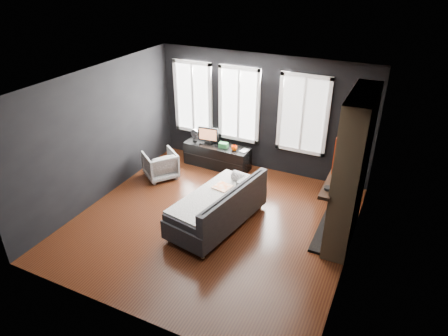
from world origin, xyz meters
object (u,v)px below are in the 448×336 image
at_px(book, 242,146).
at_px(mantel_vase, 341,159).
at_px(armchair, 160,164).
at_px(monitor, 208,134).
at_px(media_console, 217,156).
at_px(sofa, 217,204).
at_px(mug, 234,148).

height_order(book, mantel_vase, mantel_vase).
bearing_deg(armchair, monitor, -175.54).
bearing_deg(armchair, media_console, 174.88).
height_order(sofa, mantel_vase, mantel_vase).
xyz_separation_m(armchair, mantel_vase, (3.92, -0.01, 0.98)).
relative_size(sofa, armchair, 2.99).
bearing_deg(media_console, monitor, 173.98).
distance_m(armchair, mantel_vase, 4.04).
xyz_separation_m(sofa, media_console, (-1.05, 2.11, -0.17)).
bearing_deg(sofa, mug, 115.86).
height_order(sofa, media_console, sofa).
bearing_deg(armchair, sofa, 98.15).
bearing_deg(monitor, book, -6.76).
relative_size(book, mantel_vase, 1.05).
height_order(media_console, book, book).
distance_m(armchair, monitor, 1.34).
height_order(armchair, book, book).
height_order(armchair, media_console, armchair).
xyz_separation_m(sofa, book, (-0.42, 2.13, 0.21)).
height_order(monitor, mug, monitor).
relative_size(media_console, mug, 11.70).
bearing_deg(mantel_vase, media_console, 160.64).
bearing_deg(monitor, sofa, -64.57).
bearing_deg(mug, armchair, -145.29).
bearing_deg(mantel_vase, mug, 158.70).
xyz_separation_m(armchair, book, (1.55, 1.06, 0.31)).
distance_m(book, mantel_vase, 2.68).
height_order(media_console, monitor, monitor).
bearing_deg(mug, monitor, 171.77).
xyz_separation_m(media_console, mantel_vase, (2.99, -1.05, 1.05)).
relative_size(sofa, book, 9.67).
bearing_deg(armchair, book, 160.96).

